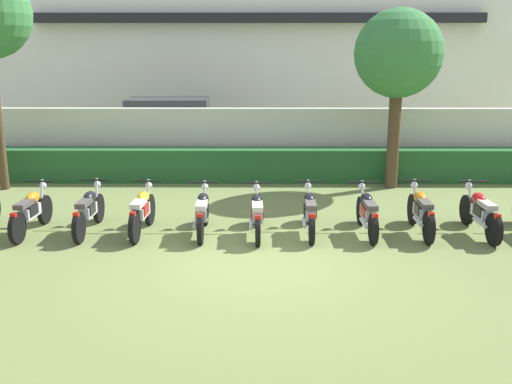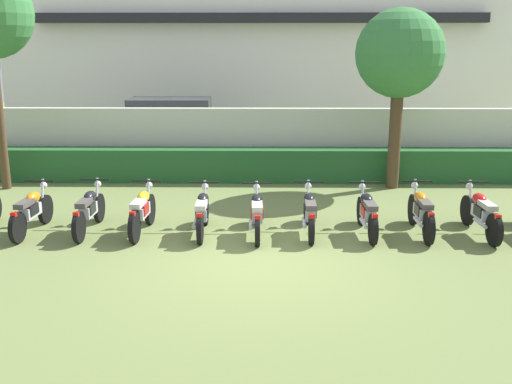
{
  "view_description": "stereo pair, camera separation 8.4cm",
  "coord_description": "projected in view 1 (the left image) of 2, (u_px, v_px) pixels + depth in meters",
  "views": [
    {
      "loc": [
        0.07,
        -9.23,
        3.53
      ],
      "look_at": [
        0.0,
        1.88,
        0.76
      ],
      "focal_mm": 40.51,
      "sensor_mm": 36.0,
      "label": 1
    },
    {
      "loc": [
        0.16,
        -9.23,
        3.53
      ],
      "look_at": [
        0.0,
        1.88,
        0.76
      ],
      "focal_mm": 40.51,
      "sensor_mm": 36.0,
      "label": 2
    }
  ],
  "objects": [
    {
      "name": "tree_far_side",
      "position": [
        398.0,
        55.0,
        14.27
      ],
      "size": [
        2.2,
        2.2,
        4.51
      ],
      "color": "#4C3823",
      "rests_on": "ground"
    },
    {
      "name": "motorcycle_in_row_6",
      "position": [
        310.0,
        212.0,
        11.24
      ],
      "size": [
        0.6,
        1.9,
        0.94
      ],
      "rotation": [
        0.0,
        0.0,
        1.55
      ],
      "color": "black",
      "rests_on": "ground"
    },
    {
      "name": "parked_car",
      "position": [
        173.0,
        126.0,
        19.66
      ],
      "size": [
        4.56,
        2.19,
        1.89
      ],
      "rotation": [
        0.0,
        0.0,
        0.03
      ],
      "color": "#9EA3A8",
      "rests_on": "ground"
    },
    {
      "name": "motorcycle_in_row_3",
      "position": [
        142.0,
        211.0,
        11.21
      ],
      "size": [
        0.6,
        1.83,
        0.97
      ],
      "rotation": [
        0.0,
        0.0,
        1.52
      ],
      "color": "black",
      "rests_on": "ground"
    },
    {
      "name": "motorcycle_in_row_7",
      "position": [
        367.0,
        212.0,
        11.2
      ],
      "size": [
        0.6,
        1.84,
        0.95
      ],
      "rotation": [
        0.0,
        0.0,
        1.58
      ],
      "color": "black",
      "rests_on": "ground"
    },
    {
      "name": "motorcycle_in_row_5",
      "position": [
        257.0,
        213.0,
        11.13
      ],
      "size": [
        0.6,
        1.86,
        0.94
      ],
      "rotation": [
        0.0,
        0.0,
        1.59
      ],
      "color": "black",
      "rests_on": "ground"
    },
    {
      "name": "motorcycle_in_row_4",
      "position": [
        203.0,
        212.0,
        11.2
      ],
      "size": [
        0.6,
        1.8,
        0.95
      ],
      "rotation": [
        0.0,
        0.0,
        1.59
      ],
      "color": "black",
      "rests_on": "ground"
    },
    {
      "name": "motorcycle_in_row_8",
      "position": [
        421.0,
        211.0,
        11.21
      ],
      "size": [
        0.6,
        1.9,
        0.97
      ],
      "rotation": [
        0.0,
        0.0,
        1.55
      ],
      "color": "black",
      "rests_on": "ground"
    },
    {
      "name": "motorcycle_in_row_1",
      "position": [
        31.0,
        211.0,
        11.24
      ],
      "size": [
        0.6,
        1.87,
        0.96
      ],
      "rotation": [
        0.0,
        0.0,
        1.53
      ],
      "color": "black",
      "rests_on": "ground"
    },
    {
      "name": "compound_wall",
      "position": [
        257.0,
        142.0,
        16.24
      ],
      "size": [
        19.45,
        0.3,
        1.91
      ],
      "primitive_type": "cube",
      "color": "beige",
      "rests_on": "ground"
    },
    {
      "name": "motorcycle_in_row_9",
      "position": [
        480.0,
        212.0,
        11.16
      ],
      "size": [
        0.6,
        1.95,
        0.97
      ],
      "rotation": [
        0.0,
        0.0,
        1.59
      ],
      "color": "black",
      "rests_on": "ground"
    },
    {
      "name": "ground",
      "position": [
        255.0,
        262.0,
        9.81
      ],
      "size": [
        60.0,
        60.0,
        0.0
      ],
      "primitive_type": "plane",
      "color": "olive"
    },
    {
      "name": "hedge_row",
      "position": [
        257.0,
        165.0,
        15.69
      ],
      "size": [
        15.56,
        0.7,
        0.89
      ],
      "primitive_type": "cube",
      "color": "#235628",
      "rests_on": "ground"
    },
    {
      "name": "motorcycle_in_row_2",
      "position": [
        89.0,
        210.0,
        11.31
      ],
      "size": [
        0.6,
        1.95,
        0.96
      ],
      "rotation": [
        0.0,
        0.0,
        1.57
      ],
      "color": "black",
      "rests_on": "ground"
    },
    {
      "name": "building",
      "position": [
        258.0,
        28.0,
        25.11
      ],
      "size": [
        20.47,
        6.5,
        8.75
      ],
      "color": "white",
      "rests_on": "ground"
    }
  ]
}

